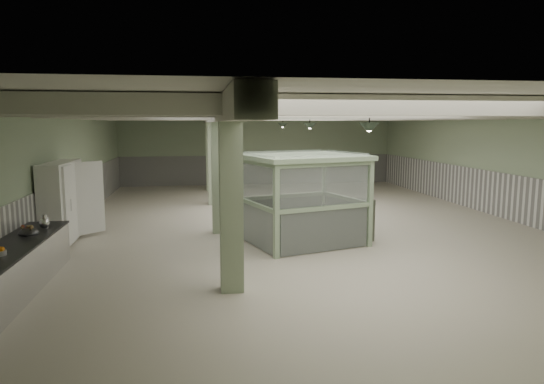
{
  "coord_description": "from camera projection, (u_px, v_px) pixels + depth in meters",
  "views": [
    {
      "loc": [
        -3.1,
        -14.88,
        3.14
      ],
      "look_at": [
        -1.12,
        -2.04,
        1.3
      ],
      "focal_mm": 32.0,
      "sensor_mm": 36.0,
      "label": 1
    }
  ],
  "objects": [
    {
      "name": "floor",
      "position": [
        297.0,
        223.0,
        15.47
      ],
      "size": [
        20.0,
        20.0,
        0.0
      ],
      "primitive_type": "plane",
      "color": "beige",
      "rests_on": "ground"
    },
    {
      "name": "ceiling",
      "position": [
        298.0,
        108.0,
        14.96
      ],
      "size": [
        14.0,
        20.0,
        0.02
      ],
      "primitive_type": "cube",
      "color": "silver",
      "rests_on": "wall_back"
    },
    {
      "name": "wall_back",
      "position": [
        258.0,
        150.0,
        25.0
      ],
      "size": [
        14.0,
        0.02,
        3.6
      ],
      "primitive_type": "cube",
      "color": "#92A684",
      "rests_on": "floor"
    },
    {
      "name": "wall_front",
      "position": [
        479.0,
        244.0,
        5.43
      ],
      "size": [
        14.0,
        0.02,
        3.6
      ],
      "primitive_type": "cube",
      "color": "#92A684",
      "rests_on": "floor"
    },
    {
      "name": "wall_left",
      "position": [
        63.0,
        170.0,
        14.16
      ],
      "size": [
        0.02,
        20.0,
        3.6
      ],
      "primitive_type": "cube",
      "color": "#92A684",
      "rests_on": "floor"
    },
    {
      "name": "wall_right",
      "position": [
        501.0,
        164.0,
        16.27
      ],
      "size": [
        0.02,
        20.0,
        3.6
      ],
      "primitive_type": "cube",
      "color": "#92A684",
      "rests_on": "floor"
    },
    {
      "name": "wainscot_left",
      "position": [
        66.0,
        205.0,
        14.31
      ],
      "size": [
        0.05,
        19.9,
        1.5
      ],
      "primitive_type": "cube",
      "color": "silver",
      "rests_on": "floor"
    },
    {
      "name": "wainscot_right",
      "position": [
        499.0,
        195.0,
        16.41
      ],
      "size": [
        0.05,
        19.9,
        1.5
      ],
      "primitive_type": "cube",
      "color": "silver",
      "rests_on": "floor"
    },
    {
      "name": "wainscot_back",
      "position": [
        258.0,
        170.0,
        25.12
      ],
      "size": [
        13.9,
        0.05,
        1.5
      ],
      "primitive_type": "cube",
      "color": "silver",
      "rests_on": "floor"
    },
    {
      "name": "girder",
      "position": [
        217.0,
        115.0,
        14.61
      ],
      "size": [
        0.45,
        19.9,
        0.4
      ],
      "primitive_type": "cube",
      "color": "silver",
      "rests_on": "ceiling"
    },
    {
      "name": "beam_a",
      "position": [
        395.0,
        106.0,
        7.65
      ],
      "size": [
        13.9,
        0.35,
        0.32
      ],
      "primitive_type": "cube",
      "color": "silver",
      "rests_on": "ceiling"
    },
    {
      "name": "beam_b",
      "position": [
        347.0,
        110.0,
        10.09
      ],
      "size": [
        13.9,
        0.35,
        0.32
      ],
      "primitive_type": "cube",
      "color": "silver",
      "rests_on": "ceiling"
    },
    {
      "name": "beam_c",
      "position": [
        317.0,
        113.0,
        12.54
      ],
      "size": [
        13.9,
        0.35,
        0.32
      ],
      "primitive_type": "cube",
      "color": "silver",
      "rests_on": "ceiling"
    },
    {
      "name": "beam_d",
      "position": [
        298.0,
        114.0,
        14.99
      ],
      "size": [
        13.9,
        0.35,
        0.32
      ],
      "primitive_type": "cube",
      "color": "silver",
      "rests_on": "ceiling"
    },
    {
      "name": "beam_e",
      "position": [
        284.0,
        116.0,
        17.43
      ],
      "size": [
        13.9,
        0.35,
        0.32
      ],
      "primitive_type": "cube",
      "color": "silver",
      "rests_on": "ceiling"
    },
    {
      "name": "beam_f",
      "position": [
        273.0,
        117.0,
        19.88
      ],
      "size": [
        13.9,
        0.35,
        0.32
      ],
      "primitive_type": "cube",
      "color": "silver",
      "rests_on": "ceiling"
    },
    {
      "name": "beam_g",
      "position": [
        265.0,
        117.0,
        22.32
      ],
      "size": [
        13.9,
        0.35,
        0.32
      ],
      "primitive_type": "cube",
      "color": "silver",
      "rests_on": "ceiling"
    },
    {
      "name": "column_a",
      "position": [
        231.0,
        197.0,
        8.97
      ],
      "size": [
        0.42,
        0.42,
        3.6
      ],
      "primitive_type": "cube",
      "color": "#98AA89",
      "rests_on": "floor"
    },
    {
      "name": "column_b",
      "position": [
        219.0,
        171.0,
        13.86
      ],
      "size": [
        0.42,
        0.42,
        3.6
      ],
      "primitive_type": "cube",
      "color": "#98AA89",
      "rests_on": "floor"
    },
    {
      "name": "column_c",
      "position": [
        213.0,
        158.0,
        18.75
      ],
      "size": [
        0.42,
        0.42,
        3.6
      ],
      "primitive_type": "cube",
      "color": "#98AA89",
      "rests_on": "floor"
    },
    {
      "name": "column_d",
      "position": [
        210.0,
        152.0,
        22.67
      ],
      "size": [
        0.42,
        0.42,
        3.6
      ],
      "primitive_type": "cube",
      "color": "#98AA89",
      "rests_on": "floor"
    },
    {
      "name": "pendant_front",
      "position": [
        369.0,
        128.0,
        10.22
      ],
      "size": [
        0.44,
        0.44,
        0.22
      ],
      "primitive_type": "cone",
      "rotation": [
        3.14,
        0.0,
        0.0
      ],
      "color": "#2A382A",
      "rests_on": "ceiling"
    },
    {
      "name": "pendant_mid",
      "position": [
        310.0,
        126.0,
        15.6
      ],
      "size": [
        0.44,
        0.44,
        0.22
      ],
      "primitive_type": "cone",
      "rotation": [
        3.14,
        0.0,
        0.0
      ],
      "color": "#2A382A",
      "rests_on": "ceiling"
    },
    {
      "name": "pendant_back",
      "position": [
        283.0,
        126.0,
        20.49
      ],
      "size": [
        0.44,
        0.44,
        0.22
      ],
      "primitive_type": "cone",
      "rotation": [
        3.14,
        0.0,
        0.0
      ],
      "color": "#2A382A",
      "rests_on": "ceiling"
    },
    {
      "name": "prep_counter",
      "position": [
        4.0,
        276.0,
        8.58
      ],
      "size": [
        0.94,
        5.37,
        0.91
      ],
      "color": "silver",
      "rests_on": "floor"
    },
    {
      "name": "pitcher_near",
      "position": [
        44.0,
        222.0,
        10.39
      ],
      "size": [
        0.29,
        0.3,
        0.31
      ],
      "primitive_type": null,
      "rotation": [
        0.0,
        0.0,
        0.41
      ],
      "color": "silver",
      "rests_on": "prep_counter"
    },
    {
      "name": "veg_colander",
      "position": [
        28.0,
        230.0,
        9.84
      ],
      "size": [
        0.44,
        0.44,
        0.18
      ],
      "primitive_type": null,
      "rotation": [
        0.0,
        0.0,
        0.12
      ],
      "color": "#39393D",
      "rests_on": "prep_counter"
    },
    {
      "name": "walkin_cooler",
      "position": [
        63.0,
        204.0,
        12.71
      ],
      "size": [
        1.05,
        2.3,
        2.11
      ],
      "color": "white",
      "rests_on": "floor"
    },
    {
      "name": "guard_booth",
      "position": [
        303.0,
        182.0,
        12.69
      ],
      "size": [
        3.49,
        3.19,
        2.39
      ],
      "rotation": [
        0.0,
        0.0,
        0.29
      ],
      "color": "#98B38F",
      "rests_on": "floor"
    },
    {
      "name": "filing_cabinet",
      "position": [
        364.0,
        219.0,
        13.11
      ],
      "size": [
        0.46,
        0.58,
        1.13
      ],
      "primitive_type": "cube",
      "rotation": [
        0.0,
        0.0,
        0.2
      ],
      "color": "#4D5143",
      "rests_on": "floor"
    }
  ]
}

